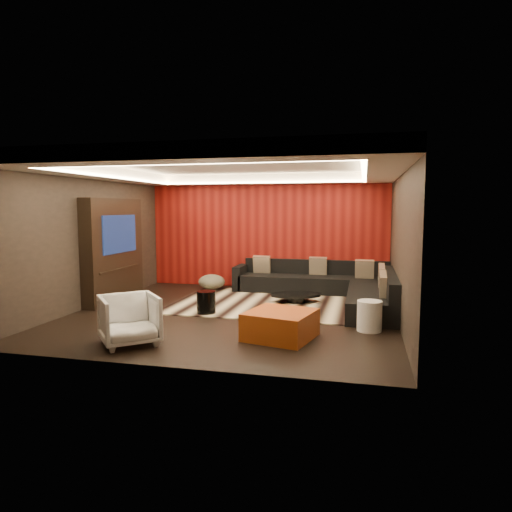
% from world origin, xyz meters
% --- Properties ---
extents(floor, '(6.00, 6.00, 0.02)m').
position_xyz_m(floor, '(0.00, 0.00, -0.01)').
color(floor, black).
rests_on(floor, ground).
extents(ceiling, '(6.00, 6.00, 0.02)m').
position_xyz_m(ceiling, '(0.00, 0.00, 2.81)').
color(ceiling, silver).
rests_on(ceiling, ground).
extents(wall_back, '(6.00, 0.02, 2.80)m').
position_xyz_m(wall_back, '(0.00, 3.01, 1.40)').
color(wall_back, black).
rests_on(wall_back, ground).
extents(wall_left, '(0.02, 6.00, 2.80)m').
position_xyz_m(wall_left, '(-3.01, 0.00, 1.40)').
color(wall_left, black).
rests_on(wall_left, ground).
extents(wall_right, '(0.02, 6.00, 2.80)m').
position_xyz_m(wall_right, '(3.01, 0.00, 1.40)').
color(wall_right, black).
rests_on(wall_right, ground).
extents(red_feature_wall, '(5.98, 0.05, 2.78)m').
position_xyz_m(red_feature_wall, '(0.00, 2.97, 1.40)').
color(red_feature_wall, '#6B0C0A').
rests_on(red_feature_wall, ground).
extents(soffit_back, '(6.00, 0.60, 0.22)m').
position_xyz_m(soffit_back, '(0.00, 2.70, 2.69)').
color(soffit_back, silver).
rests_on(soffit_back, ground).
extents(soffit_front, '(6.00, 0.60, 0.22)m').
position_xyz_m(soffit_front, '(0.00, -2.70, 2.69)').
color(soffit_front, silver).
rests_on(soffit_front, ground).
extents(soffit_left, '(0.60, 4.80, 0.22)m').
position_xyz_m(soffit_left, '(-2.70, 0.00, 2.69)').
color(soffit_left, silver).
rests_on(soffit_left, ground).
extents(soffit_right, '(0.60, 4.80, 0.22)m').
position_xyz_m(soffit_right, '(2.70, 0.00, 2.69)').
color(soffit_right, silver).
rests_on(soffit_right, ground).
extents(cove_back, '(4.80, 0.08, 0.04)m').
position_xyz_m(cove_back, '(0.00, 2.36, 2.60)').
color(cove_back, '#FFD899').
rests_on(cove_back, ground).
extents(cove_front, '(4.80, 0.08, 0.04)m').
position_xyz_m(cove_front, '(0.00, -2.36, 2.60)').
color(cove_front, '#FFD899').
rests_on(cove_front, ground).
extents(cove_left, '(0.08, 4.80, 0.04)m').
position_xyz_m(cove_left, '(-2.36, 0.00, 2.60)').
color(cove_left, '#FFD899').
rests_on(cove_left, ground).
extents(cove_right, '(0.08, 4.80, 0.04)m').
position_xyz_m(cove_right, '(2.36, 0.00, 2.60)').
color(cove_right, '#FFD899').
rests_on(cove_right, ground).
extents(tv_surround, '(0.30, 2.00, 2.20)m').
position_xyz_m(tv_surround, '(-2.85, 0.60, 1.10)').
color(tv_surround, black).
rests_on(tv_surround, ground).
extents(tv_screen, '(0.04, 1.30, 0.80)m').
position_xyz_m(tv_screen, '(-2.69, 0.60, 1.45)').
color(tv_screen, black).
rests_on(tv_screen, ground).
extents(tv_shelf, '(0.04, 1.60, 0.04)m').
position_xyz_m(tv_shelf, '(-2.69, 0.60, 0.70)').
color(tv_shelf, black).
rests_on(tv_shelf, ground).
extents(rug, '(4.02, 3.02, 0.02)m').
position_xyz_m(rug, '(0.52, 1.08, 0.01)').
color(rug, beige).
rests_on(rug, floor).
extents(coffee_table, '(1.34, 1.34, 0.18)m').
position_xyz_m(coffee_table, '(1.01, 1.28, 0.11)').
color(coffee_table, black).
rests_on(coffee_table, rug).
extents(drum_stool, '(0.46, 0.46, 0.42)m').
position_xyz_m(drum_stool, '(-0.49, -0.13, 0.23)').
color(drum_stool, black).
rests_on(drum_stool, rug).
extents(striped_pouf, '(0.82, 0.82, 0.36)m').
position_xyz_m(striped_pouf, '(-1.23, 2.33, 0.20)').
color(striped_pouf, beige).
rests_on(striped_pouf, rug).
extents(white_side_table, '(0.40, 0.40, 0.50)m').
position_xyz_m(white_side_table, '(2.50, -0.65, 0.25)').
color(white_side_table, silver).
rests_on(white_side_table, floor).
extents(orange_ottoman, '(1.15, 1.15, 0.42)m').
position_xyz_m(orange_ottoman, '(1.16, -1.40, 0.21)').
color(orange_ottoman, '#A55315').
rests_on(orange_ottoman, floor).
extents(armchair, '(1.13, 1.13, 0.74)m').
position_xyz_m(armchair, '(-0.94, -2.23, 0.37)').
color(armchair, silver).
rests_on(armchair, floor).
extents(sectional_sofa, '(3.65, 3.50, 0.75)m').
position_xyz_m(sectional_sofa, '(1.73, 1.86, 0.26)').
color(sectional_sofa, black).
rests_on(sectional_sofa, floor).
extents(throw_pillows, '(3.07, 2.81, 0.50)m').
position_xyz_m(throw_pillows, '(1.83, 1.91, 0.62)').
color(throw_pillows, beige).
rests_on(throw_pillows, sectional_sofa).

